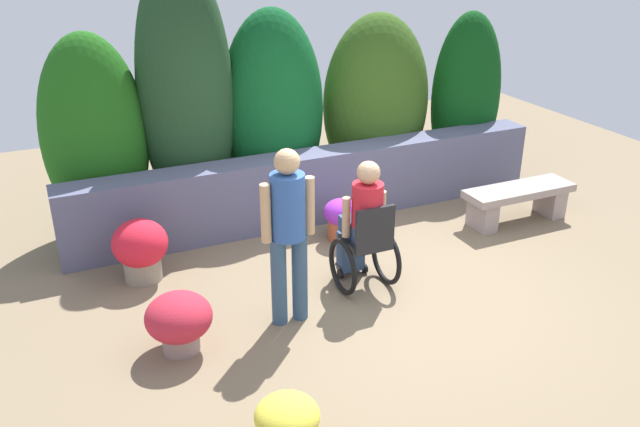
# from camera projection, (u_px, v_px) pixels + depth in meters

# --- Properties ---
(ground_plane) EXTENTS (12.18, 12.18, 0.00)m
(ground_plane) POSITION_uv_depth(u_px,v_px,m) (390.00, 288.00, 6.58)
(ground_plane) COLOR #7F6C52
(stone_retaining_wall) EXTENTS (5.89, 0.41, 0.85)m
(stone_retaining_wall) POSITION_uv_depth(u_px,v_px,m) (315.00, 186.00, 7.92)
(stone_retaining_wall) COLOR slate
(stone_retaining_wall) RESTS_ON ground
(hedge_backdrop) EXTENTS (5.89, 1.05, 3.07)m
(hedge_backdrop) POSITION_uv_depth(u_px,v_px,m) (287.00, 108.00, 8.07)
(hedge_backdrop) COLOR #1E5F17
(hedge_backdrop) RESTS_ON ground
(stone_bench) EXTENTS (1.38, 0.43, 0.44)m
(stone_bench) POSITION_uv_depth(u_px,v_px,m) (518.00, 199.00, 7.91)
(stone_bench) COLOR #A1908A
(stone_bench) RESTS_ON ground
(person_in_wheelchair) EXTENTS (0.53, 0.66, 1.33)m
(person_in_wheelchair) POSITION_uv_depth(u_px,v_px,m) (364.00, 229.00, 6.38)
(person_in_wheelchair) COLOR black
(person_in_wheelchair) RESTS_ON ground
(person_standing_companion) EXTENTS (0.49, 0.30, 1.64)m
(person_standing_companion) POSITION_uv_depth(u_px,v_px,m) (288.00, 226.00, 5.68)
(person_standing_companion) COLOR #355270
(person_standing_companion) RESTS_ON ground
(flower_pot_purple_near) EXTENTS (0.45, 0.45, 0.43)m
(flower_pot_purple_near) POSITION_uv_depth(u_px,v_px,m) (287.00, 422.00, 4.48)
(flower_pot_purple_near) COLOR gray
(flower_pot_purple_near) RESTS_ON ground
(flower_pot_terracotta_by_wall) EXTENTS (0.56, 0.56, 0.53)m
(flower_pot_terracotta_by_wall) POSITION_uv_depth(u_px,v_px,m) (179.00, 320.00, 5.53)
(flower_pot_terracotta_by_wall) COLOR gray
(flower_pot_terracotta_by_wall) RESTS_ON ground
(flower_pot_red_accent) EXTENTS (0.55, 0.55, 0.65)m
(flower_pot_red_accent) POSITION_uv_depth(u_px,v_px,m) (141.00, 248.00, 6.60)
(flower_pot_red_accent) COLOR gray
(flower_pot_red_accent) RESTS_ON ground
(flower_pot_small_foreground) EXTENTS (0.41, 0.41, 0.49)m
(flower_pot_small_foreground) POSITION_uv_depth(u_px,v_px,m) (341.00, 217.00, 7.46)
(flower_pot_small_foreground) COLOR #BD5933
(flower_pot_small_foreground) RESTS_ON ground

